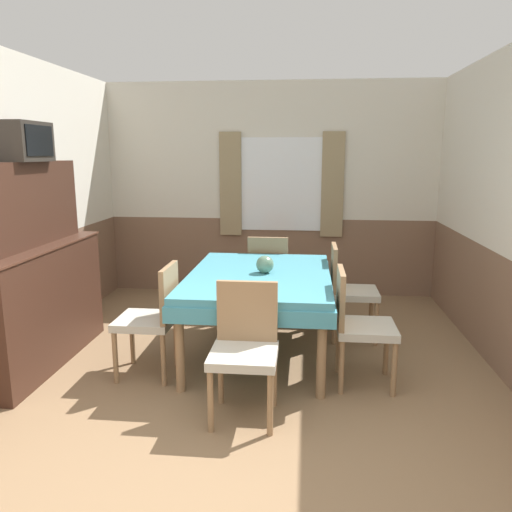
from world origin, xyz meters
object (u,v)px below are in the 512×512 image
Objects in this scene: chair_left_near at (154,315)px; sideboard at (33,281)px; dining_table at (260,284)px; chair_right_near at (358,322)px; tv at (23,142)px; chair_right_far at (347,287)px; chair_head_window at (269,272)px; chair_head_near at (245,345)px; vase at (265,264)px.

sideboard reaches higher than chair_left_near.
dining_table is 0.95m from chair_right_near.
chair_right_near is 1.87× the size of tv.
dining_table is at bearing -58.09° from chair_left_near.
chair_left_near is 1.00× the size of chair_right_far.
chair_head_window is 0.96m from chair_right_far.
chair_left_near reaches higher than dining_table.
sideboard is 3.50× the size of tv.
chair_left_near is 1.87m from chair_right_far.
sideboard is at bearing -19.92° from chair_head_near.
tv is at bearing -20.94° from chair_head_near.
chair_right_near is at bearing -90.00° from chair_left_near.
chair_left_near is 1.00× the size of chair_right_near.
chair_head_near reaches higher than vase.
dining_table is 3.55× the size of tv.
tv reaches higher than sideboard.
chair_right_near reaches higher than dining_table.
chair_right_near is 0.53× the size of sideboard.
chair_head_near is 0.53× the size of sideboard.
chair_head_near is 0.96m from chair_right_near.
chair_head_near is at bearing -90.00° from dining_table.
vase is (-0.75, 0.50, 0.32)m from chair_right_near.
chair_head_near and chair_right_far have the same top height.
dining_table is 2.23m from tv.
tv is (-2.65, -0.82, 1.34)m from chair_right_far.
chair_head_window is at bearing -152.53° from chair_right_near.
chair_left_near is at bearing -90.00° from chair_right_near.
dining_table is 1.89m from sideboard.
vase is (0.84, 0.50, 0.32)m from chair_left_near.
tv is (-0.00, 0.04, 1.13)m from sideboard.
chair_left_near is 1.03m from vase.
vase is at bearing -87.48° from chair_head_window.
chair_head_window is 1.00× the size of chair_right_near.
chair_right_near is (1.59, 0.00, 0.00)m from chair_left_near.
chair_head_near is 1.72m from chair_right_far.
chair_head_window reaches higher than dining_table.
chair_left_near is at bearing -58.09° from chair_right_far.
dining_table is at bearing -90.00° from chair_head_window.
chair_right_near is 0.96m from vase.
chair_head_window is (-0.00, 2.07, 0.00)m from chair_head_near.
chair_head_near is 2.07m from chair_head_window.
chair_head_near is at bearing -27.47° from chair_right_far.
chair_head_window is 5.96× the size of vase.
vase is at bearing -57.03° from chair_right_far.
chair_right_far is at bearing 32.97° from vase.
chair_right_far is 5.96× the size of vase.
tv reaches higher than chair_head_near.
chair_right_far is at bearing -180.00° from chair_right_near.
chair_right_near is (0.80, -1.53, 0.00)m from chair_head_window.
chair_head_near is 2.40m from tv.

